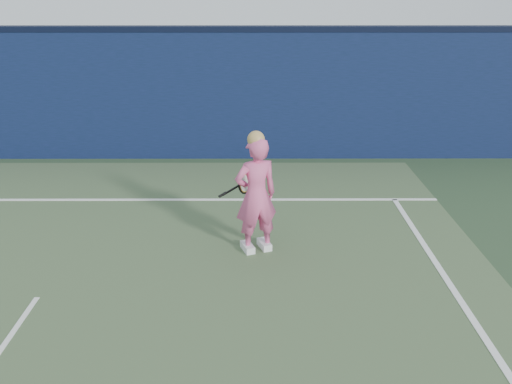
{
  "coord_description": "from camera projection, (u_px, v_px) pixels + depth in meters",
  "views": [
    {
      "loc": [
        2.48,
        -4.33,
        3.34
      ],
      "look_at": [
        2.5,
        2.21,
        0.83
      ],
      "focal_mm": 38.0,
      "sensor_mm": 36.0,
      "label": 1
    }
  ],
  "objects": [
    {
      "name": "backstop_wall",
      "position": [
        131.0,
        96.0,
        10.85
      ],
      "size": [
        24.0,
        0.4,
        2.5
      ],
      "primitive_type": "cube",
      "color": "#0B1833",
      "rests_on": "ground"
    },
    {
      "name": "wall_cap",
      "position": [
        125.0,
        29.0,
        10.38
      ],
      "size": [
        24.0,
        0.42,
        0.1
      ],
      "primitive_type": "cube",
      "color": "black",
      "rests_on": "backstop_wall"
    },
    {
      "name": "player",
      "position": [
        256.0,
        195.0,
        7.02
      ],
      "size": [
        0.66,
        0.55,
        1.64
      ],
      "rotation": [
        0.0,
        0.0,
        3.49
      ],
      "color": "#E0578E",
      "rests_on": "ground"
    },
    {
      "name": "racket",
      "position": [
        244.0,
        184.0,
        7.44
      ],
      "size": [
        0.49,
        0.37,
        0.31
      ],
      "rotation": [
        0.0,
        0.0,
        0.51
      ],
      "color": "black",
      "rests_on": "ground"
    }
  ]
}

